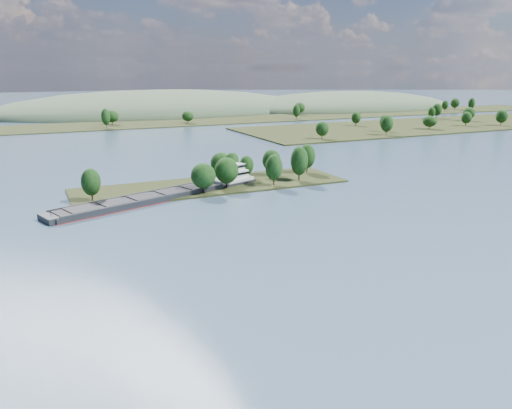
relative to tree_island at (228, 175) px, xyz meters
name	(u,v)px	position (x,y,z in m)	size (l,w,h in m)	color
ground	(289,233)	(-5.99, -58.85, -3.90)	(1800.00, 1800.00, 0.00)	#374C5F
tree_island	(228,175)	(0.00, 0.00, 0.00)	(100.00, 30.00, 14.38)	black
right_bank	(444,124)	(225.06, 120.44, -2.95)	(320.00, 90.00, 14.33)	black
back_shoreline	(124,124)	(1.71, 220.83, -3.22)	(900.00, 60.00, 15.85)	black
hill_east	(347,108)	(254.01, 291.15, -3.90)	(260.00, 140.00, 36.00)	#3D5239
hill_west	(159,113)	(54.01, 321.15, -3.90)	(320.00, 160.00, 44.00)	#3D5239
cargo_barge	(176,192)	(-22.26, -7.30, -2.56)	(77.22, 34.16, 10.61)	black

